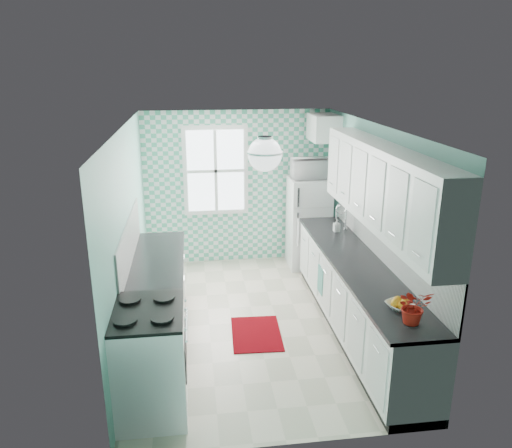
{
  "coord_description": "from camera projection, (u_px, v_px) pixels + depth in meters",
  "views": [
    {
      "loc": [
        -0.74,
        -5.7,
        3.19
      ],
      "look_at": [
        0.05,
        0.25,
        1.25
      ],
      "focal_mm": 35.0,
      "sensor_mm": 36.0,
      "label": 1
    }
  ],
  "objects": [
    {
      "name": "upper_cabinet_fridge",
      "position": [
        323.0,
        127.0,
        7.65
      ],
      "size": [
        0.4,
        0.74,
        0.4
      ],
      "primitive_type": "cube",
      "color": "white",
      "rests_on": "wall_right"
    },
    {
      "name": "countertop_right",
      "position": [
        357.0,
        263.0,
        5.94
      ],
      "size": [
        0.63,
        3.6,
        0.04
      ],
      "primitive_type": "cube",
      "color": "black",
      "rests_on": "base_cabinets_right"
    },
    {
      "name": "window",
      "position": [
        216.0,
        171.0,
        7.97
      ],
      "size": [
        1.04,
        0.05,
        1.44
      ],
      "color": "white",
      "rests_on": "wall_back"
    },
    {
      "name": "floor",
      "position": [
        255.0,
        323.0,
        6.45
      ],
      "size": [
        3.0,
        4.4,
        0.02
      ],
      "primitive_type": "cube",
      "color": "beige",
      "rests_on": "ground"
    },
    {
      "name": "sink",
      "position": [
        333.0,
        232.0,
        6.99
      ],
      "size": [
        0.49,
        0.41,
        0.53
      ],
      "rotation": [
        0.0,
        0.0,
        0.06
      ],
      "color": "silver",
      "rests_on": "countertop_right"
    },
    {
      "name": "potted_plant",
      "position": [
        414.0,
        306.0,
        4.48
      ],
      "size": [
        0.31,
        0.28,
        0.33
      ],
      "primitive_type": "imported",
      "rotation": [
        0.0,
        0.0,
        0.05
      ],
      "color": "#9F2210",
      "rests_on": "countertop_right"
    },
    {
      "name": "fridge",
      "position": [
        308.0,
        223.0,
        8.06
      ],
      "size": [
        0.64,
        0.64,
        1.47
      ],
      "rotation": [
        0.0,
        0.0,
        0.06
      ],
      "color": "silver",
      "rests_on": "floor"
    },
    {
      "name": "rug",
      "position": [
        256.0,
        334.0,
        6.16
      ],
      "size": [
        0.64,
        0.88,
        0.01
      ],
      "primitive_type": "cube",
      "rotation": [
        0.0,
        0.0,
        -0.05
      ],
      "color": "#6B0F04",
      "rests_on": "floor"
    },
    {
      "name": "dish_towel",
      "position": [
        320.0,
        280.0,
        6.54
      ],
      "size": [
        0.04,
        0.24,
        0.36
      ],
      "primitive_type": "cube",
      "rotation": [
        0.0,
        0.0,
        0.1
      ],
      "color": "#66BBAB",
      "rests_on": "base_cabinets_right"
    },
    {
      "name": "base_cabinets_left",
      "position": [
        158.0,
        298.0,
        6.09
      ],
      "size": [
        0.6,
        2.15,
        0.9
      ],
      "primitive_type": "cube",
      "color": "white",
      "rests_on": "floor"
    },
    {
      "name": "backsplash_right",
      "position": [
        384.0,
        240.0,
        5.89
      ],
      "size": [
        0.02,
        3.6,
        0.51
      ],
      "primitive_type": "cube",
      "color": "white",
      "rests_on": "wall_right"
    },
    {
      "name": "stove",
      "position": [
        149.0,
        359.0,
        4.69
      ],
      "size": [
        0.69,
        0.86,
        1.03
      ],
      "rotation": [
        0.0,
        0.0,
        -0.04
      ],
      "color": "silver",
      "rests_on": "floor"
    },
    {
      "name": "base_cabinets_right",
      "position": [
        356.0,
        299.0,
        6.08
      ],
      "size": [
        0.6,
        3.6,
        0.9
      ],
      "primitive_type": "cube",
      "color": "white",
      "rests_on": "floor"
    },
    {
      "name": "wall_left",
      "position": [
        128.0,
        236.0,
        5.88
      ],
      "size": [
        0.02,
        4.4,
        2.5
      ],
      "primitive_type": "cube",
      "color": "#76BCAD",
      "rests_on": "floor"
    },
    {
      "name": "soap_bottle",
      "position": [
        337.0,
        225.0,
        6.97
      ],
      "size": [
        0.09,
        0.09,
        0.18
      ],
      "primitive_type": "imported",
      "rotation": [
        0.0,
        0.0,
        0.09
      ],
      "color": "#AEC0CC",
      "rests_on": "countertop_right"
    },
    {
      "name": "accent_wall",
      "position": [
        237.0,
        188.0,
        8.13
      ],
      "size": [
        3.0,
        0.01,
        2.5
      ],
      "primitive_type": "cube",
      "color": "#4CB491",
      "rests_on": "wall_back"
    },
    {
      "name": "wall_right",
      "position": [
        374.0,
        225.0,
        6.25
      ],
      "size": [
        0.02,
        4.4,
        2.5
      ],
      "primitive_type": "cube",
      "color": "#76BCAD",
      "rests_on": "floor"
    },
    {
      "name": "fruit_bowl",
      "position": [
        400.0,
        306.0,
        4.79
      ],
      "size": [
        0.33,
        0.33,
        0.06
      ],
      "primitive_type": "imported",
      "rotation": [
        0.0,
        0.0,
        0.38
      ],
      "color": "white",
      "rests_on": "countertop_right"
    },
    {
      "name": "wall_back",
      "position": [
        237.0,
        188.0,
        8.15
      ],
      "size": [
        3.0,
        0.02,
        2.5
      ],
      "primitive_type": "cube",
      "color": "#76BCAD",
      "rests_on": "floor"
    },
    {
      "name": "wall_front",
      "position": [
        290.0,
        318.0,
        3.98
      ],
      "size": [
        3.0,
        0.02,
        2.5
      ],
      "primitive_type": "cube",
      "color": "#76BCAD",
      "rests_on": "floor"
    },
    {
      "name": "countertop_left",
      "position": [
        157.0,
        263.0,
        5.95
      ],
      "size": [
        0.63,
        2.15,
        0.04
      ],
      "primitive_type": "cube",
      "color": "black",
      "rests_on": "base_cabinets_left"
    },
    {
      "name": "ceiling",
      "position": [
        255.0,
        126.0,
        5.68
      ],
      "size": [
        3.0,
        4.4,
        0.02
      ],
      "primitive_type": "cube",
      "color": "white",
      "rests_on": "wall_back"
    },
    {
      "name": "microwave",
      "position": [
        310.0,
        168.0,
        7.78
      ],
      "size": [
        0.58,
        0.41,
        0.31
      ],
      "primitive_type": "imported",
      "rotation": [
        0.0,
        0.0,
        3.2
      ],
      "color": "white",
      "rests_on": "fridge"
    },
    {
      "name": "upper_cabinets_right",
      "position": [
        382.0,
        187.0,
        5.47
      ],
      "size": [
        0.33,
        3.2,
        0.9
      ],
      "primitive_type": "cube",
      "color": "white",
      "rests_on": "wall_right"
    },
    {
      "name": "backsplash_left",
      "position": [
        129.0,
        242.0,
        5.83
      ],
      "size": [
        0.02,
        2.15,
        0.51
      ],
      "primitive_type": "cube",
      "color": "white",
      "rests_on": "wall_left"
    },
    {
      "name": "ceiling_light",
      "position": [
        265.0,
        154.0,
        4.98
      ],
      "size": [
        0.34,
        0.34,
        0.35
      ],
      "color": "silver",
      "rests_on": "ceiling"
    }
  ]
}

